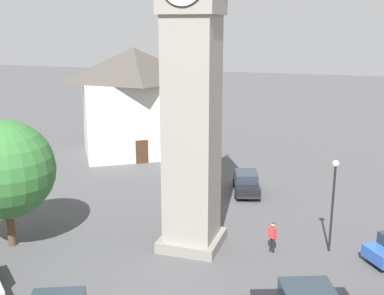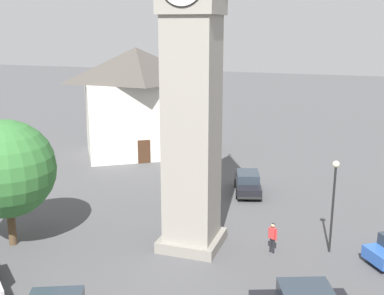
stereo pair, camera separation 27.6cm
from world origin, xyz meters
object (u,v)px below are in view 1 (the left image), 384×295
Objects in this scene: pedestrian at (273,235)px; lamp_post at (334,191)px; tree at (5,170)px; building_corner_back at (135,101)px; clock_tower at (192,5)px; car_silver_kerb at (246,183)px.

lamp_post is (-2.93, -1.08, 2.40)m from pedestrian.
tree is 17.49m from lamp_post.
tree reaches higher than lamp_post.
tree is at bearing 94.67° from building_corner_back.
tree is 0.58× the size of building_corner_back.
building_corner_back is 2.37× the size of lamp_post.
lamp_post is (-18.44, 15.23, -1.67)m from building_corner_back.
tree is at bearing 18.01° from clock_tower.
car_silver_kerb is at bearing -130.53° from tree.
car_silver_kerb is 0.37× the size of building_corner_back.
clock_tower reaches higher than building_corner_back.
building_corner_back is at bearing -31.56° from car_silver_kerb.
tree is at bearing 15.76° from lamp_post.
pedestrian is 3.94m from lamp_post.
clock_tower reaches higher than car_silver_kerb.
building_corner_back is 23.97m from lamp_post.
pedestrian is 0.24× the size of tree.
pedestrian is at bearing 20.32° from lamp_post.
car_silver_kerb is 10.21m from lamp_post.
building_corner_back is (11.15, -16.87, -7.73)m from clock_tower.
lamp_post is (-16.80, -4.74, -0.98)m from tree.
pedestrian is (-4.36, -0.56, -11.81)m from clock_tower.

